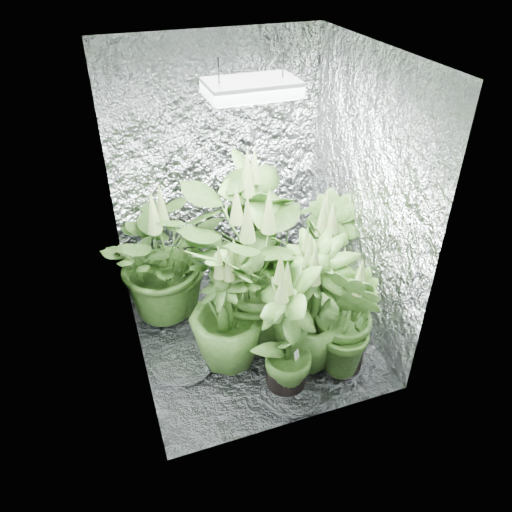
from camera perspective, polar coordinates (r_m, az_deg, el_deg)
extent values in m
plane|color=silver|center=(3.76, -0.37, -9.21)|extent=(1.60, 1.60, 0.00)
cube|color=silver|center=(3.84, -4.42, 9.71)|extent=(1.60, 0.02, 2.00)
cube|color=silver|center=(2.55, 5.50, -4.55)|extent=(1.60, 0.02, 2.00)
cube|color=silver|center=(3.03, -14.86, 1.36)|extent=(0.02, 1.60, 2.00)
cube|color=silver|center=(3.47, 12.20, 6.19)|extent=(0.02, 1.60, 2.00)
cube|color=silver|center=(2.79, -0.53, 22.06)|extent=(1.60, 1.60, 0.01)
cube|color=gray|center=(2.83, -0.51, 18.70)|extent=(0.50, 0.30, 0.08)
cube|color=white|center=(2.85, -0.51, 17.82)|extent=(0.46, 0.26, 0.01)
cylinder|color=black|center=(2.76, -4.30, 20.41)|extent=(0.01, 0.01, 0.13)
cylinder|color=black|center=(2.87, 3.11, 21.02)|extent=(0.01, 0.01, 0.13)
cylinder|color=black|center=(3.96, -9.88, -4.76)|extent=(0.29, 0.29, 0.26)
cylinder|color=#4D2A16|center=(3.89, -10.05, -3.44)|extent=(0.27, 0.27, 0.03)
imported|color=#254918|center=(3.73, -10.46, -0.11)|extent=(0.92, 0.92, 0.98)
cone|color=olive|center=(3.51, -11.18, 5.62)|extent=(0.09, 0.09, 0.26)
cylinder|color=black|center=(3.99, -0.03, -3.62)|extent=(0.31, 0.31, 0.28)
cylinder|color=#4D2A16|center=(3.92, -0.03, -2.18)|extent=(0.29, 0.29, 0.03)
imported|color=#254918|center=(3.70, -0.03, 2.61)|extent=(0.90, 0.90, 1.23)
cone|color=olive|center=(3.44, -0.04, 10.39)|extent=(0.10, 0.10, 0.28)
cylinder|color=black|center=(3.95, 7.90, -4.50)|extent=(0.31, 0.31, 0.27)
cylinder|color=#4D2A16|center=(3.88, 8.04, -3.10)|extent=(0.28, 0.28, 0.03)
imported|color=#254918|center=(3.74, 8.34, -0.15)|extent=(0.59, 0.59, 0.94)
cone|color=olive|center=(3.53, 8.87, 5.25)|extent=(0.10, 0.10, 0.27)
cylinder|color=black|center=(3.53, -3.09, -10.41)|extent=(0.25, 0.25, 0.22)
cylinder|color=#4D2A16|center=(3.46, -3.14, -9.27)|extent=(0.23, 0.23, 0.03)
imported|color=#254918|center=(3.28, -3.29, -5.70)|extent=(0.73, 0.73, 0.93)
cone|color=olive|center=(3.03, -3.54, 0.25)|extent=(0.08, 0.08, 0.22)
cylinder|color=black|center=(3.68, 0.25, -7.50)|extent=(0.31, 0.31, 0.28)
cylinder|color=#4D2A16|center=(3.60, 0.25, -6.02)|extent=(0.29, 0.29, 0.03)
imported|color=#254918|center=(3.39, 0.27, -1.65)|extent=(1.05, 1.05, 1.14)
cone|color=olive|center=(3.12, 0.29, 5.83)|extent=(0.10, 0.10, 0.28)
cylinder|color=black|center=(3.36, 3.46, -13.41)|extent=(0.25, 0.25, 0.23)
cylinder|color=#4D2A16|center=(3.28, 3.52, -12.25)|extent=(0.23, 0.23, 0.03)
imported|color=#254918|center=(3.07, 3.72, -8.45)|extent=(0.63, 0.63, 0.96)
cone|color=olive|center=(2.80, 4.04, -2.03)|extent=(0.08, 0.08, 0.23)
cylinder|color=black|center=(3.52, 9.90, -11.00)|extent=(0.27, 0.27, 0.24)
cylinder|color=#4D2A16|center=(3.45, 10.07, -9.78)|extent=(0.24, 0.24, 0.03)
imported|color=#254918|center=(3.29, 10.49, -6.74)|extent=(0.53, 0.53, 0.87)
cone|color=olive|center=(3.06, 11.22, -1.37)|extent=(0.09, 0.09, 0.24)
cylinder|color=black|center=(3.55, 5.99, -10.05)|extent=(0.28, 0.28, 0.25)
cylinder|color=#4D2A16|center=(3.47, 6.10, -8.76)|extent=(0.26, 0.26, 0.03)
imported|color=#254918|center=(3.29, 6.39, -5.31)|extent=(0.75, 0.75, 0.95)
cone|color=olive|center=(3.05, 6.88, 0.72)|extent=(0.09, 0.09, 0.25)
cylinder|color=black|center=(4.37, 4.83, -1.59)|extent=(0.13, 0.13, 0.08)
cylinder|color=black|center=(4.28, 4.93, 0.07)|extent=(0.10, 0.10, 0.10)
cylinder|color=#4C4C51|center=(4.26, 4.24, -0.10)|extent=(0.03, 0.29, 0.29)
torus|color=#4C4C51|center=(4.26, 4.24, -0.10)|extent=(0.03, 0.30, 0.30)
cube|color=white|center=(3.22, 4.68, -11.26)|extent=(0.05, 0.04, 0.07)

